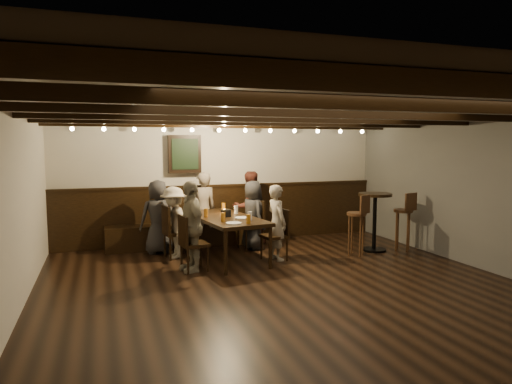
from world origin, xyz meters
name	(u,v)px	position (x,y,z in m)	size (l,w,h in m)	color
room	(227,195)	(-0.29, 2.21, 1.07)	(7.00, 7.00, 7.00)	black
dining_table	(225,220)	(-0.37, 2.06, 0.67)	(1.13, 2.04, 0.73)	black
chair_left_near	(176,242)	(-1.15, 2.40, 0.28)	(0.47, 0.47, 0.90)	black
chair_left_far	(193,254)	(-1.02, 1.51, 0.26)	(0.44, 0.44, 0.86)	black
chair_right_near	(251,234)	(0.28, 2.61, 0.28)	(0.47, 0.47, 0.90)	black
chair_right_far	(275,245)	(0.40, 1.72, 0.26)	(0.44, 0.44, 0.85)	black
person_bench_left	(158,217)	(-1.39, 2.82, 0.66)	(0.64, 0.42, 1.31)	#2B2B2E
person_bench_centre	(203,209)	(-0.52, 3.10, 0.71)	(0.52, 0.34, 1.42)	slate
person_bench_right	(249,208)	(0.39, 3.08, 0.71)	(0.69, 0.54, 1.41)	#58271E
person_left_near	(174,222)	(-1.18, 2.40, 0.61)	(0.79, 0.45, 1.23)	#B0A895
person_left_far	(191,226)	(-1.05, 1.51, 0.70)	(0.82, 0.34, 1.39)	gray
person_right_near	(253,215)	(0.31, 2.61, 0.64)	(0.62, 0.40, 1.27)	#29292C
person_right_far	(277,222)	(0.43, 1.72, 0.63)	(0.46, 0.30, 1.27)	gray
pint_a	(195,208)	(-0.75, 2.71, 0.80)	(0.07, 0.07, 0.14)	#BF7219
pint_b	(223,207)	(-0.22, 2.74, 0.80)	(0.07, 0.07, 0.14)	#BF7219
pint_c	(206,213)	(-0.68, 2.12, 0.80)	(0.07, 0.07, 0.14)	#BF7219
pint_d	(236,210)	(-0.10, 2.30, 0.80)	(0.07, 0.07, 0.14)	silver
pint_e	(223,217)	(-0.53, 1.58, 0.80)	(0.07, 0.07, 0.14)	#BF7219
pint_f	(250,216)	(-0.10, 1.54, 0.80)	(0.07, 0.07, 0.14)	silver
pint_g	(248,219)	(-0.21, 1.28, 0.80)	(0.07, 0.07, 0.14)	#BF7219
plate_near	(234,223)	(-0.42, 1.35, 0.73)	(0.24, 0.24, 0.01)	white
plate_far	(242,218)	(-0.15, 1.79, 0.73)	(0.24, 0.24, 0.01)	white
condiment_caddy	(226,213)	(-0.36, 2.01, 0.79)	(0.15, 0.10, 0.12)	black
candle	(224,212)	(-0.29, 2.37, 0.75)	(0.05, 0.05, 0.05)	beige
high_top_table	(375,213)	(2.35, 1.75, 0.69)	(0.60, 0.60, 1.06)	black
bar_stool_left	(356,233)	(1.85, 1.54, 0.40)	(0.38, 0.39, 1.07)	#3C2513
bar_stool_right	(403,229)	(2.85, 1.59, 0.40)	(0.36, 0.37, 1.07)	#3C2513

